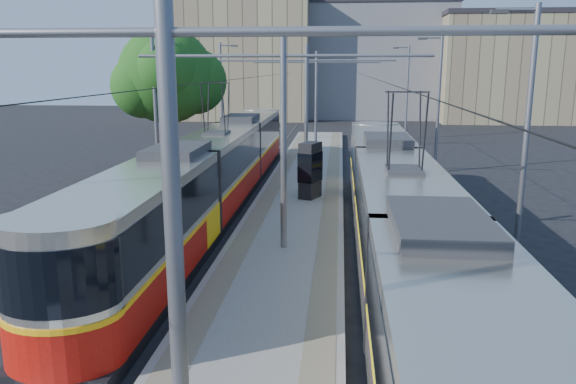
# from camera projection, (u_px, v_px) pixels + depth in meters

# --- Properties ---
(platform) EXTENTS (4.00, 50.00, 0.30)m
(platform) POSITION_uv_depth(u_px,v_px,m) (302.00, 193.00, 27.48)
(platform) COLOR gray
(platform) RESTS_ON ground
(tactile_strip_left) EXTENTS (0.70, 50.00, 0.01)m
(tactile_strip_left) POSITION_uv_depth(u_px,v_px,m) (273.00, 189.00, 27.57)
(tactile_strip_left) COLOR gray
(tactile_strip_left) RESTS_ON platform
(tactile_strip_right) EXTENTS (0.70, 50.00, 0.01)m
(tactile_strip_right) POSITION_uv_depth(u_px,v_px,m) (332.00, 190.00, 27.31)
(tactile_strip_right) COLOR gray
(tactile_strip_right) RESTS_ON platform
(rails) EXTENTS (8.71, 70.00, 0.03)m
(rails) POSITION_uv_depth(u_px,v_px,m) (302.00, 195.00, 27.51)
(rails) COLOR gray
(rails) RESTS_ON ground
(tram_left) EXTENTS (2.43, 30.52, 5.50)m
(tram_left) POSITION_uv_depth(u_px,v_px,m) (217.00, 170.00, 24.93)
(tram_left) COLOR black
(tram_left) RESTS_ON ground
(tram_right) EXTENTS (2.43, 29.32, 5.50)m
(tram_right) POSITION_uv_depth(u_px,v_px,m) (402.00, 221.00, 15.99)
(tram_right) COLOR black
(tram_right) RESTS_ON ground
(catenary) EXTENTS (9.20, 70.00, 7.00)m
(catenary) POSITION_uv_depth(u_px,v_px,m) (298.00, 107.00, 23.76)
(catenary) COLOR slate
(catenary) RESTS_ON platform
(street_lamps) EXTENTS (15.18, 38.22, 8.00)m
(street_lamps) POSITION_uv_depth(u_px,v_px,m) (307.00, 104.00, 30.49)
(street_lamps) COLOR slate
(street_lamps) RESTS_ON ground
(shelter) EXTENTS (1.11, 1.34, 2.54)m
(shelter) POSITION_uv_depth(u_px,v_px,m) (310.00, 169.00, 25.48)
(shelter) COLOR black
(shelter) RESTS_ON platform
(tree) EXTENTS (5.71, 5.28, 8.30)m
(tree) POSITION_uv_depth(u_px,v_px,m) (173.00, 77.00, 30.61)
(tree) COLOR #382314
(tree) RESTS_ON ground
(building_left) EXTENTS (16.32, 12.24, 14.55)m
(building_left) POSITION_uv_depth(u_px,v_px,m) (245.00, 58.00, 68.62)
(building_left) COLOR #978E66
(building_left) RESTS_ON ground
(building_centre) EXTENTS (18.36, 14.28, 13.87)m
(building_centre) POSITION_uv_depth(u_px,v_px,m) (375.00, 61.00, 71.14)
(building_centre) COLOR slate
(building_centre) RESTS_ON ground
(building_right) EXTENTS (14.28, 10.20, 12.19)m
(building_right) POSITION_uv_depth(u_px,v_px,m) (501.00, 68.00, 64.23)
(building_right) COLOR #978E66
(building_right) RESTS_ON ground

